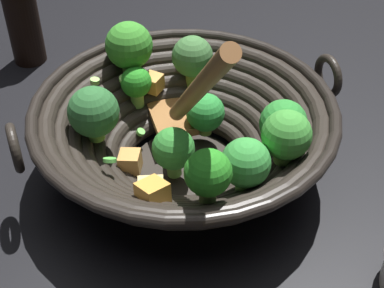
# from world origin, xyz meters

# --- Properties ---
(ground_plane) EXTENTS (4.00, 4.00, 0.00)m
(ground_plane) POSITION_xyz_m (0.00, 0.00, 0.00)
(ground_plane) COLOR black
(wok) EXTENTS (0.35, 0.37, 0.26)m
(wok) POSITION_xyz_m (-0.00, 0.00, 0.07)
(wok) COLOR black
(wok) RESTS_ON ground
(soy_sauce_bottle) EXTENTS (0.05, 0.05, 0.18)m
(soy_sauce_bottle) POSITION_xyz_m (-0.23, -0.26, 0.07)
(soy_sauce_bottle) COLOR black
(soy_sauce_bottle) RESTS_ON ground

